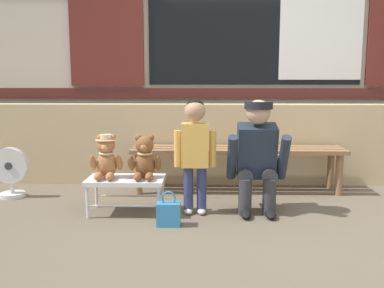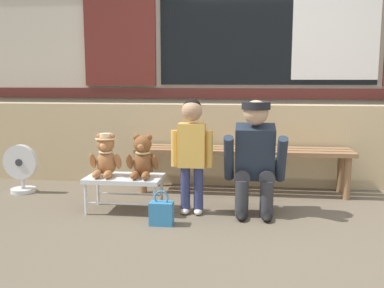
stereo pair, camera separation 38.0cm
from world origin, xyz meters
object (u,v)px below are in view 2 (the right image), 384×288
object	(u,v)px
teddy_bear_plain	(143,158)
floor_fan	(21,169)
handbag_on_ground	(161,213)
adult_crouching	(256,157)
wooden_bench_long	(243,155)
teddy_bear_with_hat	(106,156)
child_standing	(192,144)
small_display_bench	(124,180)

from	to	relation	value
teddy_bear_plain	floor_fan	distance (m)	1.43
handbag_on_ground	floor_fan	world-z (taller)	floor_fan
teddy_bear_plain	adult_crouching	xyz separation A→B (m)	(0.94, 0.06, 0.02)
wooden_bench_long	floor_fan	distance (m)	2.18
handbag_on_ground	teddy_bear_with_hat	bearing A→B (deg)	149.43
floor_fan	child_standing	bearing A→B (deg)	-14.52
small_display_bench	child_standing	bearing A→B (deg)	-0.38
adult_crouching	teddy_bear_plain	bearing A→B (deg)	-176.62
teddy_bear_plain	floor_fan	world-z (taller)	teddy_bear_plain
teddy_bear_plain	adult_crouching	bearing A→B (deg)	3.38
small_display_bench	teddy_bear_with_hat	size ratio (longest dim) A/B	1.76
teddy_bear_plain	handbag_on_ground	world-z (taller)	teddy_bear_plain
handbag_on_ground	floor_fan	bearing A→B (deg)	153.75
wooden_bench_long	child_standing	distance (m)	0.88
teddy_bear_with_hat	small_display_bench	bearing A→B (deg)	-0.77
wooden_bench_long	teddy_bear_with_hat	xyz separation A→B (m)	(-1.15, -0.74, 0.10)
wooden_bench_long	floor_fan	size ratio (longest dim) A/B	4.37
wooden_bench_long	floor_fan	world-z (taller)	floor_fan
teddy_bear_with_hat	floor_fan	bearing A→B (deg)	156.19
wooden_bench_long	handbag_on_ground	size ratio (longest dim) A/B	7.72
small_display_bench	adult_crouching	xyz separation A→B (m)	(1.10, 0.06, 0.21)
adult_crouching	wooden_bench_long	bearing A→B (deg)	99.49
small_display_bench	floor_fan	size ratio (longest dim) A/B	1.33
teddy_bear_with_hat	teddy_bear_plain	bearing A→B (deg)	-0.13
floor_fan	adult_crouching	bearing A→B (deg)	-9.80
teddy_bear_with_hat	child_standing	xyz separation A→B (m)	(0.74, -0.01, 0.12)
small_display_bench	handbag_on_ground	size ratio (longest dim) A/B	2.35
teddy_bear_plain	floor_fan	xyz separation A→B (m)	(-1.33, 0.45, -0.23)
floor_fan	wooden_bench_long	bearing A→B (deg)	7.78
wooden_bench_long	small_display_bench	world-z (taller)	wooden_bench_long
small_display_bench	handbag_on_ground	bearing A→B (deg)	-39.82
teddy_bear_plain	floor_fan	bearing A→B (deg)	161.43
wooden_bench_long	teddy_bear_with_hat	size ratio (longest dim) A/B	5.78
teddy_bear_with_hat	handbag_on_ground	size ratio (longest dim) A/B	1.34
child_standing	teddy_bear_with_hat	bearing A→B (deg)	179.54
teddy_bear_with_hat	floor_fan	distance (m)	1.13
child_standing	small_display_bench	bearing A→B (deg)	179.62
wooden_bench_long	small_display_bench	size ratio (longest dim) A/B	3.28
child_standing	handbag_on_ground	size ratio (longest dim) A/B	3.52
adult_crouching	floor_fan	distance (m)	2.32
small_display_bench	floor_fan	xyz separation A→B (m)	(-1.17, 0.45, -0.03)
child_standing	adult_crouching	xyz separation A→B (m)	(0.52, 0.06, -0.11)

